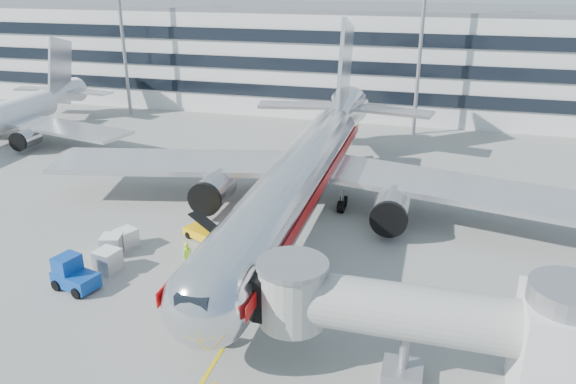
% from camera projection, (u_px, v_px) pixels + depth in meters
% --- Properties ---
extents(ground, '(180.00, 180.00, 0.00)m').
position_uv_depth(ground, '(265.00, 279.00, 40.82)').
color(ground, gray).
rests_on(ground, ground).
extents(lead_in_line, '(0.25, 70.00, 0.01)m').
position_uv_depth(lead_in_line, '(298.00, 223.00, 49.78)').
color(lead_in_line, yellow).
rests_on(lead_in_line, ground).
extents(main_jet, '(50.95, 48.70, 16.06)m').
position_uv_depth(main_jet, '(304.00, 172.00, 49.75)').
color(main_jet, silver).
rests_on(main_jet, ground).
extents(jet_bridge, '(17.80, 4.50, 7.00)m').
position_uv_depth(jet_bridge, '(440.00, 322.00, 29.24)').
color(jet_bridge, silver).
rests_on(jet_bridge, ground).
extents(terminal, '(150.00, 24.25, 15.60)m').
position_uv_depth(terminal, '(372.00, 57.00, 89.84)').
color(terminal, silver).
rests_on(terminal, ground).
extents(light_mast_west, '(2.40, 1.20, 25.45)m').
position_uv_depth(light_mast_west, '(120.00, 14.00, 81.48)').
color(light_mast_west, gray).
rests_on(light_mast_west, ground).
extents(light_mast_centre, '(2.40, 1.20, 25.45)m').
position_uv_depth(light_mast_centre, '(423.00, 21.00, 70.97)').
color(light_mast_centre, gray).
rests_on(light_mast_centre, ground).
extents(belt_loader, '(4.56, 3.21, 2.17)m').
position_uv_depth(belt_loader, '(207.00, 234.00, 46.33)').
color(belt_loader, '#FEBA0A').
rests_on(belt_loader, ground).
extents(baggage_tug, '(3.55, 2.71, 2.39)m').
position_uv_depth(baggage_tug, '(73.00, 275.00, 39.33)').
color(baggage_tug, '#0D3A93').
rests_on(baggage_tug, ground).
extents(cargo_container_left, '(1.97, 1.97, 1.58)m').
position_uv_depth(cargo_container_left, '(126.00, 238.00, 45.19)').
color(cargo_container_left, silver).
rests_on(cargo_container_left, ground).
extents(cargo_container_right, '(1.90, 1.90, 1.71)m').
position_uv_depth(cargo_container_right, '(108.00, 261.00, 41.62)').
color(cargo_container_right, silver).
rests_on(cargo_container_right, ground).
extents(cargo_container_front, '(1.87, 1.87, 1.64)m').
position_uv_depth(cargo_container_front, '(112.00, 245.00, 44.02)').
color(cargo_container_front, silver).
rests_on(cargo_container_front, ground).
extents(ramp_worker, '(0.81, 0.87, 1.99)m').
position_uv_depth(ramp_worker, '(187.00, 255.00, 42.09)').
color(ramp_worker, '#A2FA1A').
rests_on(ramp_worker, ground).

